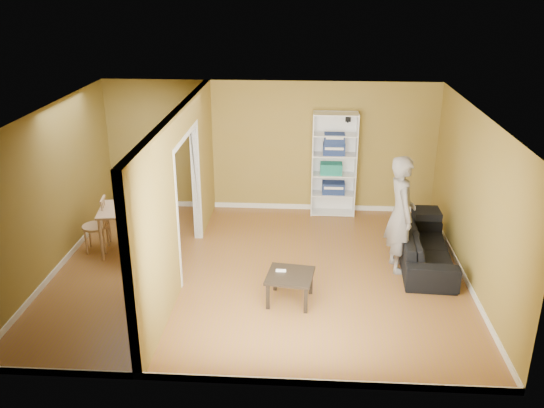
{
  "coord_description": "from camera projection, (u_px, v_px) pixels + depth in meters",
  "views": [
    {
      "loc": [
        0.73,
        -8.18,
        4.43
      ],
      "look_at": [
        0.2,
        0.2,
        1.1
      ],
      "focal_mm": 38.0,
      "sensor_mm": 36.0,
      "label": 1
    }
  ],
  "objects": [
    {
      "name": "partition",
      "position": [
        181.0,
        195.0,
        8.85
      ],
      "size": [
        0.22,
        5.5,
        2.6
      ],
      "primitive_type": null,
      "color": "olive",
      "rests_on": "ground"
    },
    {
      "name": "bookshelf",
      "position": [
        334.0,
        164.0,
        11.23
      ],
      "size": [
        0.86,
        0.38,
        2.04
      ],
      "color": "white",
      "rests_on": "ground"
    },
    {
      "name": "room_shell",
      "position": [
        258.0,
        196.0,
        8.78
      ],
      "size": [
        6.5,
        6.5,
        6.5
      ],
      "color": "olive",
      "rests_on": "ground"
    },
    {
      "name": "paper_box_navy_a",
      "position": [
        333.0,
        188.0,
        11.36
      ],
      "size": [
        0.44,
        0.29,
        0.23
      ],
      "primitive_type": "cube",
      "color": "navy",
      "rests_on": "bookshelf"
    },
    {
      "name": "coffee_table",
      "position": [
        290.0,
        279.0,
        8.3
      ],
      "size": [
        0.65,
        0.65,
        0.43
      ],
      "rotation": [
        0.0,
        0.0,
        -0.13
      ],
      "color": "black",
      "rests_on": "ground"
    },
    {
      "name": "sofa",
      "position": [
        426.0,
        242.0,
        9.38
      ],
      "size": [
        2.11,
        1.0,
        0.79
      ],
      "primitive_type": "imported",
      "rotation": [
        0.0,
        0.0,
        1.51
      ],
      "color": "black",
      "rests_on": "ground"
    },
    {
      "name": "person",
      "position": [
        402.0,
        204.0,
        8.98
      ],
      "size": [
        0.88,
        0.73,
        2.23
      ],
      "primitive_type": "imported",
      "rotation": [
        0.0,
        0.0,
        1.69
      ],
      "color": "slate",
      "rests_on": "ground"
    },
    {
      "name": "dining_table",
      "position": [
        138.0,
        212.0,
        9.75
      ],
      "size": [
        1.26,
        0.84,
        0.79
      ],
      "rotation": [
        0.0,
        0.0,
        0.15
      ],
      "color": "tan",
      "rests_on": "ground"
    },
    {
      "name": "chair_far",
      "position": [
        152.0,
        211.0,
        10.37
      ],
      "size": [
        0.47,
        0.47,
        0.97
      ],
      "primitive_type": null,
      "rotation": [
        0.0,
        0.0,
        3.08
      ],
      "color": "tan",
      "rests_on": "ground"
    },
    {
      "name": "paper_box_navy_c",
      "position": [
        334.0,
        139.0,
        11.0
      ],
      "size": [
        0.39,
        0.25,
        0.2
      ],
      "primitive_type": "cube",
      "color": "navy",
      "rests_on": "bookshelf"
    },
    {
      "name": "chair_near",
      "position": [
        133.0,
        240.0,
        9.31
      ],
      "size": [
        0.47,
        0.47,
        0.9
      ],
      "primitive_type": null,
      "rotation": [
        0.0,
        0.0,
        -0.15
      ],
      "color": "tan",
      "rests_on": "ground"
    },
    {
      "name": "paper_box_teal",
      "position": [
        331.0,
        169.0,
        11.22
      ],
      "size": [
        0.42,
        0.28,
        0.22
      ],
      "primitive_type": "cube",
      "color": "#1B6B56",
      "rests_on": "bookshelf"
    },
    {
      "name": "paper_box_navy_b",
      "position": [
        334.0,
        149.0,
        11.07
      ],
      "size": [
        0.42,
        0.27,
        0.21
      ],
      "primitive_type": "cube",
      "color": "navy",
      "rests_on": "bookshelf"
    },
    {
      "name": "game_controller",
      "position": [
        281.0,
        271.0,
        8.35
      ],
      "size": [
        0.15,
        0.04,
        0.03
      ],
      "primitive_type": "cube",
      "color": "white",
      "rests_on": "coffee_table"
    },
    {
      "name": "wall_speaker",
      "position": [
        348.0,
        119.0,
        10.97
      ],
      "size": [
        0.1,
        0.1,
        0.1
      ],
      "primitive_type": "cube",
      "color": "black",
      "rests_on": "room_shell"
    },
    {
      "name": "chair_left",
      "position": [
        95.0,
        225.0,
        9.8
      ],
      "size": [
        0.51,
        0.51,
        0.97
      ],
      "primitive_type": null,
      "rotation": [
        0.0,
        0.0,
        -1.42
      ],
      "color": "tan",
      "rests_on": "ground"
    }
  ]
}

